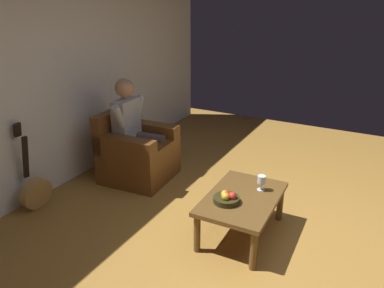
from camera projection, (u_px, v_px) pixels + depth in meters
The scene contains 8 objects.
ground_plane at pixel (305, 253), 3.22m from camera, with size 7.07×7.07×0.00m, color olive.
wall_back at pixel (49, 69), 3.99m from camera, with size 6.29×0.06×2.70m, color silver.
armchair at pixel (137, 154), 4.48m from camera, with size 0.80×0.80×0.83m.
person_seated at pixel (136, 127), 4.35m from camera, with size 0.63×0.61×1.22m.
coffee_table at pixel (242, 202), 3.37m from camera, with size 0.93×0.62×0.40m.
guitar at pixel (35, 190), 3.86m from camera, with size 0.34×0.22×0.93m.
wine_glass_near at pixel (261, 180), 3.42m from camera, with size 0.08×0.08×0.15m.
fruit_bowl at pixel (227, 198), 3.23m from camera, with size 0.23×0.23×0.11m.
Camera 1 is at (2.80, 0.39, 2.07)m, focal length 34.76 mm.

